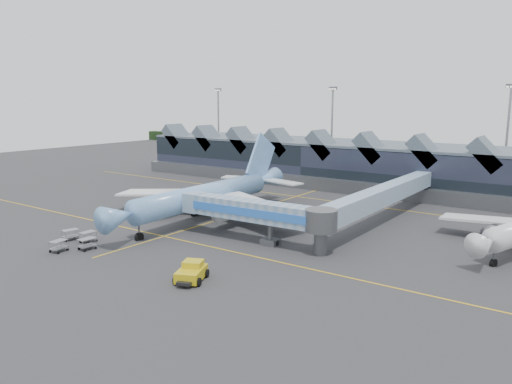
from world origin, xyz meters
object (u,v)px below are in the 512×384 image
Objects in this scene: fuel_truck at (209,198)px; jet_bridge at (264,214)px; main_airliner at (209,194)px; pushback_tug at (191,272)px.

jet_bridge is at bearing -48.90° from fuel_truck.
main_airliner is 28.42m from pushback_tug.
jet_bridge is at bearing -25.66° from main_airliner.
fuel_truck is 35.46m from pushback_tug.
jet_bridge is 4.68× the size of pushback_tug.
main_airliner is at bearing 103.53° from pushback_tug.
main_airliner is at bearing -66.15° from fuel_truck.
jet_bridge reaches higher than pushback_tug.
fuel_truck is 2.10× the size of pushback_tug.
pushback_tug is at bearing -70.01° from fuel_truck.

